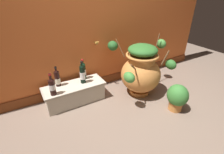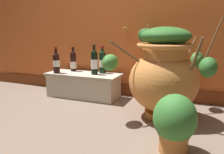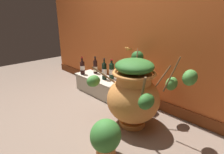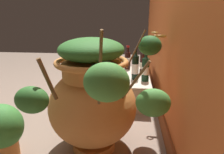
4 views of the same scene
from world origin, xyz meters
The scene contains 9 objects.
ground_plane centered at (0.00, 0.00, 0.00)m, with size 7.00×7.00×0.00m, color #7A6656.
back_wall centered at (0.00, 1.20, 1.29)m, with size 4.40×0.33×2.60m.
terracotta_urn centered at (0.44, 0.56, 0.41)m, with size 1.08×0.83×0.89m.
stone_ledge centered at (-0.55, 0.85, 0.16)m, with size 0.88×0.34×0.28m.
wine_bottle_left centered at (-0.85, 0.75, 0.42)m, with size 0.08×0.08×0.31m.
wine_bottle_middle centered at (-0.35, 0.96, 0.43)m, with size 0.08×0.08×0.32m.
wine_bottle_right centered at (-0.40, 0.85, 0.43)m, with size 0.08×0.08×0.34m.
wine_bottle_back centered at (-0.74, 0.95, 0.41)m, with size 0.07×0.07×0.30m.
potted_shrub centered at (0.60, -0.04, 0.21)m, with size 0.27×0.29×0.39m.
Camera 1 is at (-1.09, -1.18, 1.52)m, focal length 26.43 mm.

